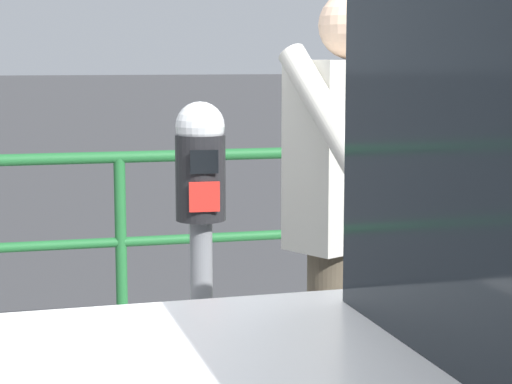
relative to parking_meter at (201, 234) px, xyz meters
name	(u,v)px	position (x,y,z in m)	size (l,w,h in m)	color
parking_meter	(201,234)	(0.00, 0.00, 0.00)	(0.15, 0.16, 1.36)	slate
pedestrian_at_meter	(351,207)	(0.57, 0.22, 0.03)	(0.58, 0.70, 1.71)	brown
background_railing	(120,205)	(-0.03, 2.04, -0.22)	(24.06, 0.06, 1.01)	#1E602D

